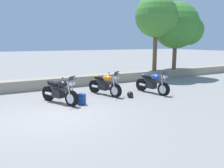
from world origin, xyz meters
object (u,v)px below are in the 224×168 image
(rider_backpack, at_px, (81,99))
(leafy_tree_mid_left, at_px, (179,27))
(motorcycle_black_near_left, at_px, (60,92))
(rider_helmet, at_px, (130,95))
(leafy_tree_far_left, at_px, (159,17))
(motorcycle_blue_far_right, at_px, (152,83))
(motorcycle_orange_centre, at_px, (105,85))

(rider_backpack, xyz_separation_m, leafy_tree_mid_left, (8.47, 3.59, 3.26))
(motorcycle_black_near_left, distance_m, rider_helmet, 3.09)
(motorcycle_black_near_left, relative_size, leafy_tree_far_left, 0.39)
(rider_backpack, height_order, rider_helmet, rider_backpack)
(rider_backpack, relative_size, rider_helmet, 1.68)
(rider_helmet, relative_size, leafy_tree_mid_left, 0.06)
(rider_helmet, bearing_deg, leafy_tree_mid_left, 29.89)
(rider_helmet, xyz_separation_m, leafy_tree_mid_left, (6.14, 3.53, 3.36))
(motorcycle_blue_far_right, height_order, rider_helmet, motorcycle_blue_far_right)
(motorcycle_black_near_left, distance_m, motorcycle_orange_centre, 2.31)
(rider_helmet, height_order, leafy_tree_far_left, leafy_tree_far_left)
(motorcycle_orange_centre, height_order, rider_helmet, motorcycle_orange_centre)
(leafy_tree_far_left, height_order, leafy_tree_mid_left, leafy_tree_far_left)
(rider_backpack, relative_size, leafy_tree_mid_left, 0.10)
(motorcycle_orange_centre, xyz_separation_m, leafy_tree_far_left, (5.24, 2.65, 3.56))
(motorcycle_orange_centre, bearing_deg, rider_backpack, -145.82)
(rider_helmet, bearing_deg, motorcycle_blue_far_right, 9.80)
(motorcycle_blue_far_right, xyz_separation_m, rider_backpack, (-3.75, -0.30, -0.24))
(rider_helmet, distance_m, leafy_tree_far_left, 6.98)
(rider_backpack, distance_m, leafy_tree_far_left, 8.63)
(leafy_tree_far_left, bearing_deg, rider_helmet, -140.73)
(motorcycle_blue_far_right, xyz_separation_m, leafy_tree_mid_left, (4.72, 3.29, 3.02))
(motorcycle_blue_far_right, xyz_separation_m, rider_helmet, (-1.43, -0.25, -0.35))
(motorcycle_orange_centre, xyz_separation_m, rider_backpack, (-1.56, -1.06, -0.24))
(motorcycle_blue_far_right, bearing_deg, motorcycle_orange_centre, 160.88)
(motorcycle_orange_centre, distance_m, rider_helmet, 1.31)
(rider_helmet, bearing_deg, motorcycle_black_near_left, 169.81)
(rider_backpack, bearing_deg, motorcycle_blue_far_right, 4.62)
(motorcycle_black_near_left, relative_size, motorcycle_blue_far_right, 0.94)
(motorcycle_blue_far_right, bearing_deg, rider_helmet, -170.20)
(motorcycle_orange_centre, height_order, motorcycle_blue_far_right, same)
(motorcycle_orange_centre, height_order, leafy_tree_far_left, leafy_tree_far_left)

